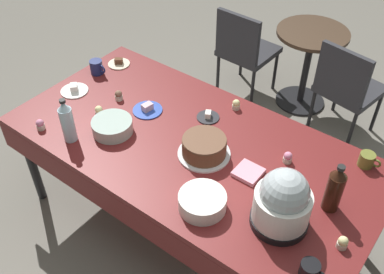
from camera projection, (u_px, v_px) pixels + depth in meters
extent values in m
plane|color=slate|center=(192.00, 223.00, 3.10)|extent=(9.00, 9.00, 0.00)
cube|color=maroon|center=(192.00, 146.00, 2.62)|extent=(2.20, 1.10, 0.04)
cylinder|color=black|center=(31.00, 162.00, 3.05)|extent=(0.06, 0.06, 0.71)
cylinder|color=black|center=(127.00, 96.00, 3.61)|extent=(0.06, 0.06, 0.71)
cylinder|color=black|center=(374.00, 219.00, 2.69)|extent=(0.06, 0.06, 0.71)
cube|color=maroon|center=(130.00, 217.00, 2.37)|extent=(2.20, 0.01, 0.18)
cube|color=maroon|center=(241.00, 114.00, 3.02)|extent=(2.20, 0.01, 0.18)
cylinder|color=silver|center=(204.00, 154.00, 2.53)|extent=(0.30, 0.30, 0.01)
cylinder|color=brown|center=(204.00, 147.00, 2.50)|extent=(0.25, 0.25, 0.10)
cylinder|color=brown|center=(204.00, 140.00, 2.46)|extent=(0.25, 0.25, 0.01)
cylinder|color=black|center=(279.00, 220.00, 2.17)|extent=(0.28, 0.28, 0.04)
cylinder|color=white|center=(282.00, 207.00, 2.10)|extent=(0.27, 0.27, 0.16)
sphere|color=#B2BCC1|center=(285.00, 193.00, 2.03)|extent=(0.23, 0.23, 0.23)
cylinder|color=#B2C6BC|center=(112.00, 126.00, 2.66)|extent=(0.24, 0.24, 0.08)
cylinder|color=silver|center=(202.00, 202.00, 2.22)|extent=(0.24, 0.24, 0.09)
cylinder|color=beige|center=(119.00, 64.00, 3.23)|extent=(0.16, 0.16, 0.01)
cube|color=brown|center=(119.00, 61.00, 3.22)|extent=(0.07, 0.06, 0.04)
cylinder|color=#2D4CB2|center=(148.00, 110.00, 2.83)|extent=(0.19, 0.19, 0.01)
cube|color=beige|center=(147.00, 107.00, 2.82)|extent=(0.06, 0.07, 0.04)
cylinder|color=white|center=(74.00, 91.00, 2.99)|extent=(0.18, 0.18, 0.01)
cube|color=white|center=(74.00, 88.00, 2.97)|extent=(0.08, 0.08, 0.04)
cylinder|color=#2D2D33|center=(208.00, 117.00, 2.78)|extent=(0.14, 0.14, 0.01)
cube|color=white|center=(208.00, 114.00, 2.76)|extent=(0.05, 0.06, 0.04)
cylinder|color=beige|center=(99.00, 113.00, 2.79)|extent=(0.05, 0.05, 0.03)
sphere|color=beige|center=(99.00, 109.00, 2.77)|extent=(0.05, 0.05, 0.05)
cylinder|color=beige|center=(236.00, 107.00, 2.84)|extent=(0.05, 0.05, 0.03)
sphere|color=beige|center=(236.00, 103.00, 2.82)|extent=(0.05, 0.05, 0.05)
cylinder|color=beige|center=(342.00, 245.00, 2.07)|extent=(0.05, 0.05, 0.03)
sphere|color=beige|center=(343.00, 241.00, 2.05)|extent=(0.05, 0.05, 0.05)
cylinder|color=beige|center=(287.00, 160.00, 2.48)|extent=(0.05, 0.05, 0.03)
sphere|color=pink|center=(288.00, 156.00, 2.46)|extent=(0.05, 0.05, 0.05)
cylinder|color=beige|center=(41.00, 127.00, 2.69)|extent=(0.05, 0.05, 0.03)
sphere|color=pink|center=(40.00, 123.00, 2.67)|extent=(0.05, 0.05, 0.05)
cylinder|color=beige|center=(119.00, 98.00, 2.91)|extent=(0.05, 0.05, 0.03)
sphere|color=brown|center=(118.00, 94.00, 2.89)|extent=(0.05, 0.05, 0.05)
cylinder|color=silver|center=(68.00, 125.00, 2.56)|extent=(0.08, 0.08, 0.22)
cone|color=silver|center=(63.00, 106.00, 2.47)|extent=(0.07, 0.07, 0.05)
cylinder|color=black|center=(62.00, 101.00, 2.45)|extent=(0.03, 0.03, 0.02)
cylinder|color=#33190F|center=(334.00, 192.00, 2.18)|extent=(0.08, 0.08, 0.22)
cone|color=#33190F|center=(340.00, 173.00, 2.09)|extent=(0.08, 0.08, 0.05)
cylinder|color=black|center=(341.00, 168.00, 2.07)|extent=(0.04, 0.04, 0.02)
cylinder|color=black|center=(309.00, 270.00, 1.94)|extent=(0.09, 0.09, 0.08)
cylinder|color=navy|center=(96.00, 67.00, 3.12)|extent=(0.09, 0.09, 0.10)
torus|color=navy|center=(102.00, 69.00, 3.09)|extent=(0.06, 0.01, 0.06)
cylinder|color=olive|center=(366.00, 160.00, 2.45)|extent=(0.08, 0.08, 0.08)
torus|color=olive|center=(376.00, 163.00, 2.42)|extent=(0.05, 0.01, 0.05)
cube|color=pink|center=(248.00, 172.00, 2.41)|extent=(0.14, 0.14, 0.02)
cube|color=#333338|center=(249.00, 51.00, 4.00)|extent=(0.46, 0.46, 0.05)
cube|color=#333338|center=(237.00, 37.00, 3.73)|extent=(0.42, 0.06, 0.40)
cylinder|color=black|center=(275.00, 71.00, 4.17)|extent=(0.03, 0.03, 0.40)
cylinder|color=black|center=(242.00, 57.00, 4.35)|extent=(0.03, 0.03, 0.40)
cylinder|color=black|center=(252.00, 89.00, 3.95)|extent=(0.03, 0.03, 0.40)
cylinder|color=black|center=(218.00, 74.00, 4.13)|extent=(0.03, 0.03, 0.40)
cube|color=#333338|center=(350.00, 89.00, 3.57)|extent=(0.51, 0.51, 0.05)
cube|color=#333338|center=(342.00, 74.00, 3.32)|extent=(0.42, 0.11, 0.40)
cylinder|color=black|center=(377.00, 112.00, 3.71)|extent=(0.03, 0.03, 0.40)
cylinder|color=black|center=(337.00, 92.00, 3.92)|extent=(0.03, 0.03, 0.40)
cylinder|color=black|center=(351.00, 132.00, 3.52)|extent=(0.03, 0.03, 0.40)
cylinder|color=black|center=(311.00, 110.00, 3.73)|extent=(0.03, 0.03, 0.40)
cylinder|color=#473323|center=(313.00, 33.00, 3.67)|extent=(0.60, 0.60, 0.03)
cylinder|color=black|center=(306.00, 69.00, 3.91)|extent=(0.06, 0.06, 0.67)
cylinder|color=black|center=(300.00, 101.00, 4.14)|extent=(0.44, 0.44, 0.02)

